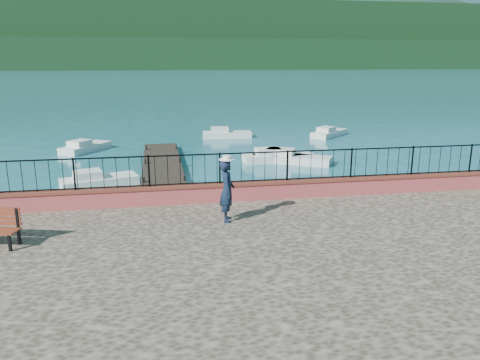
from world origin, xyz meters
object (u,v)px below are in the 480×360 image
object	(u,v)px
person	(227,191)
boat_5	(329,131)
boat_1	(292,156)
boat_4	(227,132)
boat_3	(86,145)
boat_0	(99,178)
boat_2	(278,154)

from	to	relation	value
person	boat_5	world-z (taller)	person
boat_1	boat_5	size ratio (longest dim) A/B	1.17
person	boat_5	bearing A→B (deg)	-21.28
boat_1	boat_4	size ratio (longest dim) A/B	1.22
person	boat_4	size ratio (longest dim) A/B	0.49
person	boat_1	world-z (taller)	person
boat_3	person	bearing A→B (deg)	-127.36
person	boat_5	size ratio (longest dim) A/B	0.47
boat_3	boat_5	bearing A→B (deg)	-46.91
boat_0	boat_4	bearing A→B (deg)	40.87
boat_2	boat_5	distance (m)	10.12
person	boat_1	xyz separation A→B (m)	(5.55, 12.39, -1.67)
boat_1	boat_0	bearing A→B (deg)	-131.83
boat_5	boat_3	bearing A→B (deg)	146.87
boat_2	boat_3	bearing A→B (deg)	153.46
boat_1	boat_2	distance (m)	0.82
person	boat_0	distance (m)	10.29
boat_2	boat_3	xyz separation A→B (m)	(-11.19, 5.13, 0.00)
boat_1	boat_3	bearing A→B (deg)	-175.47
boat_3	boat_4	distance (m)	10.32
person	boat_2	xyz separation A→B (m)	(4.90, 12.90, -1.67)
person	boat_1	size ratio (longest dim) A/B	0.40
person	boat_2	world-z (taller)	person
boat_3	boat_5	distance (m)	17.54
boat_0	boat_2	xyz separation A→B (m)	(9.40, 3.80, 0.00)
boat_1	boat_4	world-z (taller)	same
boat_5	boat_0	bearing A→B (deg)	174.67
boat_0	boat_5	bearing A→B (deg)	19.87
person	boat_4	distance (m)	22.15
boat_2	boat_3	size ratio (longest dim) A/B	1.14
boat_1	boat_5	world-z (taller)	same
boat_3	boat_0	bearing A→B (deg)	-135.26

